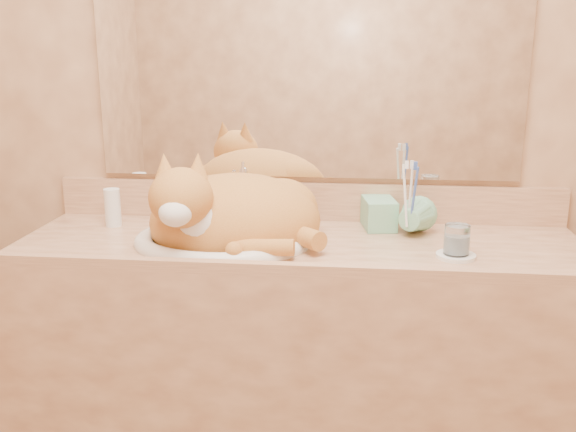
# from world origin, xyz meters

# --- Properties ---
(wall_back) EXTENTS (2.40, 0.02, 2.50)m
(wall_back) POSITION_xyz_m (0.00, 1.00, 1.25)
(wall_back) COLOR #8F6041
(wall_back) RESTS_ON ground
(vanity_counter) EXTENTS (1.60, 0.55, 0.85)m
(vanity_counter) POSITION_xyz_m (0.00, 0.72, 0.42)
(vanity_counter) COLOR #925F41
(vanity_counter) RESTS_ON floor
(mirror) EXTENTS (1.30, 0.02, 0.80)m
(mirror) POSITION_xyz_m (0.00, 0.99, 1.39)
(mirror) COLOR white
(mirror) RESTS_ON wall_back
(sink_basin) EXTENTS (0.52, 0.45, 0.15)m
(sink_basin) POSITION_xyz_m (-0.21, 0.70, 0.93)
(sink_basin) COLOR white
(sink_basin) RESTS_ON vanity_counter
(faucet) EXTENTS (0.05, 0.12, 0.16)m
(faucet) POSITION_xyz_m (-0.21, 0.89, 0.93)
(faucet) COLOR white
(faucet) RESTS_ON vanity_counter
(cat) EXTENTS (0.56, 0.49, 0.27)m
(cat) POSITION_xyz_m (-0.19, 0.72, 0.94)
(cat) COLOR #AF6728
(cat) RESTS_ON sink_basin
(soap_dispenser) EXTENTS (0.11, 0.11, 0.20)m
(soap_dispenser) POSITION_xyz_m (0.24, 0.84, 0.95)
(soap_dispenser) COLOR #75BC94
(soap_dispenser) RESTS_ON vanity_counter
(toothbrush_cup) EXTENTS (0.14, 0.14, 0.10)m
(toothbrush_cup) POSITION_xyz_m (0.31, 0.80, 0.90)
(toothbrush_cup) COLOR #75BC94
(toothbrush_cup) RESTS_ON vanity_counter
(toothbrushes) EXTENTS (0.04, 0.04, 0.23)m
(toothbrushes) POSITION_xyz_m (0.31, 0.80, 0.99)
(toothbrushes) COLOR white
(toothbrushes) RESTS_ON toothbrush_cup
(saucer) EXTENTS (0.10, 0.10, 0.01)m
(saucer) POSITION_xyz_m (0.42, 0.65, 0.85)
(saucer) COLOR white
(saucer) RESTS_ON vanity_counter
(water_glass) EXTENTS (0.07, 0.07, 0.08)m
(water_glass) POSITION_xyz_m (0.42, 0.65, 0.90)
(water_glass) COLOR silver
(water_glass) RESTS_ON saucer
(lotion_bottle) EXTENTS (0.05, 0.05, 0.12)m
(lotion_bottle) POSITION_xyz_m (-0.58, 0.85, 0.91)
(lotion_bottle) COLOR white
(lotion_bottle) RESTS_ON vanity_counter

